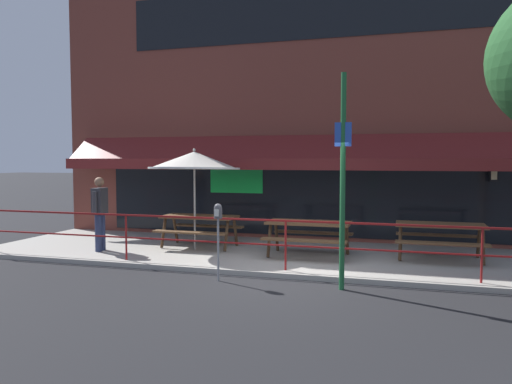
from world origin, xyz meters
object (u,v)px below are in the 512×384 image
parking_meter_near (218,219)px  street_sign_pole (343,179)px  picnic_table_left (200,222)px  pedestrian_walking (100,210)px  picnic_table_centre (309,229)px  picnic_table_right (440,231)px  patio_umbrella_left (194,161)px

parking_meter_near → street_sign_pole: size_ratio=0.39×
picnic_table_left → pedestrian_walking: pedestrian_walking is taller
picnic_table_left → picnic_table_centre: (2.72, -0.37, 0.00)m
picnic_table_right → pedestrian_walking: bearing=-171.2°
patio_umbrella_left → street_sign_pole: bearing=-31.8°
picnic_table_right → picnic_table_centre: bearing=-171.0°
pedestrian_walking → street_sign_pole: size_ratio=0.47×
patio_umbrella_left → picnic_table_right: bearing=3.7°
picnic_table_right → patio_umbrella_left: bearing=-176.3°
picnic_table_left → street_sign_pole: 4.68m
parking_meter_near → picnic_table_centre: bearing=61.3°
pedestrian_walking → picnic_table_left: bearing=28.5°
picnic_table_left → parking_meter_near: size_ratio=1.27×
picnic_table_right → street_sign_pole: street_sign_pole is taller
pedestrian_walking → street_sign_pole: street_sign_pole is taller
street_sign_pole → picnic_table_centre: bearing=114.1°
picnic_table_left → parking_meter_near: bearing=-60.5°
pedestrian_walking → parking_meter_near: (3.51, -1.53, 0.09)m
parking_meter_near → pedestrian_walking: bearing=156.4°
picnic_table_left → street_sign_pole: (3.72, -2.59, 1.18)m
patio_umbrella_left → street_sign_pole: 4.38m
patio_umbrella_left → street_sign_pole: (3.72, -2.30, -0.29)m
picnic_table_left → picnic_table_right: size_ratio=1.00×
picnic_table_right → parking_meter_near: 4.81m
picnic_table_centre → parking_meter_near: parking_meter_near is taller
pedestrian_walking → parking_meter_near: bearing=-23.6°
picnic_table_centre → street_sign_pole: size_ratio=0.49×
pedestrian_walking → picnic_table_right: bearing=8.8°
picnic_table_right → pedestrian_walking: (-7.47, -1.16, 0.35)m
picnic_table_left → parking_meter_near: 3.05m
picnic_table_centre → picnic_table_right: size_ratio=1.00×
picnic_table_right → street_sign_pole: bearing=-123.2°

